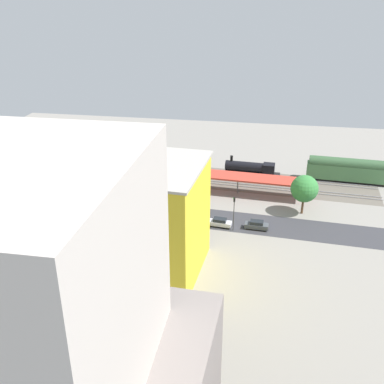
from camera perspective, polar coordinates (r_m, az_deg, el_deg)
name	(u,v)px	position (r m, az deg, el deg)	size (l,w,h in m)	color
ground_plane	(176,210)	(97.68, -2.09, -2.28)	(148.24, 148.24, 0.00)	gray
rail_bed	(192,176)	(115.48, -0.04, 2.09)	(92.65, 14.33, 0.01)	#665E54
street_asphalt	(174,214)	(95.59, -2.39, -2.91)	(92.65, 9.00, 0.01)	#38383D
track_rails	(192,175)	(115.41, -0.04, 2.18)	(92.44, 14.30, 0.12)	#9E9EA8
platform_canopy_near	(182,172)	(106.87, -1.29, 2.65)	(60.85, 9.64, 4.48)	#C63D2D
locomotive	(253,169)	(116.27, 7.83, 2.95)	(14.34, 3.54, 4.96)	black
passenger_coach	(347,169)	(117.47, 19.40, 2.76)	(19.81, 4.53, 6.22)	black
parked_car_0	(257,225)	(90.44, 8.32, -4.29)	(4.79, 2.08, 1.82)	black
parked_car_1	(220,223)	(90.71, 3.61, -3.99)	(4.89, 2.23, 1.76)	black
parked_car_2	(190,222)	(91.12, -0.26, -3.84)	(4.47, 2.34, 1.61)	black
parked_car_3	(158,218)	(92.57, -4.38, -3.38)	(4.57, 2.02, 1.80)	black
parked_car_4	(130,216)	(93.89, -8.01, -3.15)	(4.57, 1.83, 1.77)	black
parked_car_5	(99,213)	(96.65, -11.95, -2.69)	(4.14, 2.04, 1.53)	black
construction_building	(103,214)	(76.48, -11.45, -2.86)	(33.66, 17.30, 18.86)	yellow
construction_roof_slab	(98,161)	(72.66, -12.08, 3.91)	(34.26, 17.90, 0.40)	#B7B2A8
box_truck_0	(141,215)	(92.12, -6.64, -2.98)	(8.49, 3.69, 3.51)	black
box_truck_1	(81,214)	(94.55, -14.12, -2.82)	(8.47, 2.58, 3.63)	black
box_truck_2	(139,218)	(91.39, -6.85, -3.30)	(10.21, 2.87, 3.26)	black
street_tree_0	(145,182)	(99.52, -6.07, 1.26)	(4.24, 4.24, 7.13)	brown
street_tree_1	(87,183)	(103.37, -13.35, 1.19)	(4.40, 4.40, 6.46)	brown
street_tree_2	(304,189)	(96.53, 14.31, 0.41)	(5.85, 5.85, 8.77)	brown
traffic_light	(234,209)	(87.58, 5.43, -2.20)	(0.50, 0.36, 7.30)	#333333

